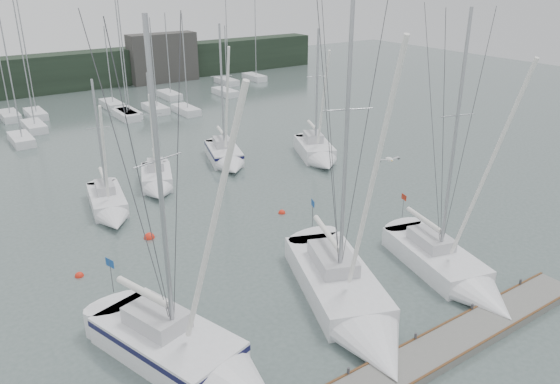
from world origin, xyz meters
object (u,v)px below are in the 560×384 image
Objects in this scene: buoy_a at (149,238)px; sailboat_mid_c at (157,183)px; sailboat_near_left at (197,360)px; sailboat_mid_b at (110,208)px; sailboat_near_center at (353,309)px; sailboat_near_right at (457,275)px; buoy_b at (282,213)px; buoy_c at (79,276)px; sailboat_mid_d at (227,158)px; sailboat_mid_e at (318,154)px.

sailboat_mid_c is at bearing 63.24° from buoy_a.
buoy_a is (3.13, 12.95, -0.67)m from sailboat_near_left.
sailboat_mid_b reaches higher than buoy_a.
sailboat_near_right is (6.74, -0.77, -0.05)m from sailboat_near_center.
sailboat_near_left reaches higher than buoy_b.
sailboat_near_left is 10.96m from buoy_c.
sailboat_near_center is 14.63m from buoy_a.
sailboat_near_left reaches higher than sailboat_mid_c.
buoy_c is (-4.99, -2.18, 0.00)m from buoy_a.
sailboat_mid_c reaches higher than buoy_a.
sailboat_mid_d is 25.07× the size of buoy_b.
sailboat_near_center is at bearing -23.15° from sailboat_near_left.
sailboat_near_center reaches higher than buoy_a.
buoy_a is at bearing 169.35° from buoy_b.
sailboat_mid_c is at bearing 54.43° from sailboat_near_left.
sailboat_near_left is 1.64× the size of sailboat_mid_c.
sailboat_mid_d is 8.06m from sailboat_mid_e.
sailboat_mid_c is (4.55, 2.49, 0.03)m from sailboat_mid_b.
sailboat_near_right is at bearing 14.74° from sailboat_near_center.
sailboat_mid_c is 19.06× the size of buoy_b.
sailboat_mid_b is at bearing -153.99° from sailboat_mid_e.
sailboat_mid_d is at bearing 105.72° from sailboat_near_right.
sailboat_mid_d is at bearing 80.24° from buoy_b.
sailboat_mid_d is (-0.58, 23.93, 0.04)m from sailboat_near_right.
buoy_c is at bearing -109.53° from sailboat_mid_b.
sailboat_near_right is at bearing -36.90° from buoy_c.
sailboat_mid_d is at bearing 40.47° from buoy_a.
buoy_b is (-2.48, 12.88, -0.55)m from sailboat_near_right.
sailboat_near_center is 23.49m from sailboat_mid_e.
sailboat_mid_c is (-1.09, 21.16, -0.06)m from sailboat_near_center.
buoy_c is at bearing -137.60° from sailboat_mid_e.
sailboat_mid_d is at bearing 175.89° from sailboat_mid_e.
sailboat_mid_b is 11.88m from buoy_b.
sailboat_mid_c is (6.83, 20.30, -0.13)m from sailboat_near_left.
sailboat_mid_d is (11.80, 4.50, 0.09)m from sailboat_mid_b.
sailboat_mid_c is 8.24m from buoy_a.
sailboat_near_left is at bearing -103.59° from buoy_a.
buoy_b is (-1.90, -11.05, -0.59)m from sailboat_mid_d.
buoy_b is at bearing -81.93° from sailboat_mid_d.
buoy_b reaches higher than buoy_c.
sailboat_near_left is 31.17× the size of buoy_b.
sailboat_mid_c is at bearing 120.60° from buoy_b.
sailboat_near_left is 1.03× the size of sailboat_near_right.
sailboat_near_center is 33.85× the size of buoy_b.
sailboat_mid_c is at bearing -163.21° from sailboat_mid_e.
sailboat_mid_e is (14.37, -1.77, 0.07)m from sailboat_mid_c.
sailboat_near_center is 12.85m from buoy_b.
sailboat_near_center is at bearing -70.86° from buoy_a.
sailboat_mid_b is at bearing 99.88° from buoy_a.
buoy_c is (-4.15, -7.03, -0.50)m from sailboat_mid_b.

